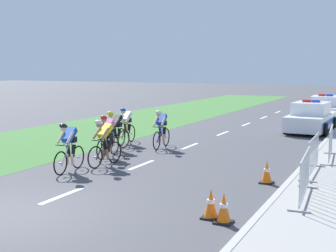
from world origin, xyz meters
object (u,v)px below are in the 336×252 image
(crowd_barrier_front, at_px, (305,177))
(crowd_barrier_rear, at_px, (331,144))
(traffic_cone_near, at_px, (224,208))
(police_car_second, at_px, (325,109))
(cyclist_second, at_px, (104,142))
(cyclist_fifth, at_px, (126,125))
(cyclist_fourth, at_px, (115,130))
(cyclist_lead, at_px, (69,146))
(traffic_cone_mid, at_px, (267,172))
(traffic_cone_far, at_px, (211,204))
(cyclist_third, at_px, (108,135))
(police_car_nearest, at_px, (311,118))
(cyclist_sixth, at_px, (161,128))
(crowd_barrier_middle, at_px, (313,156))

(crowd_barrier_front, relative_size, crowd_barrier_rear, 1.00)
(traffic_cone_near, bearing_deg, police_car_second, 91.51)
(cyclist_second, distance_m, crowd_barrier_rear, 7.50)
(crowd_barrier_rear, bearing_deg, cyclist_fifth, 177.94)
(cyclist_fourth, distance_m, police_car_second, 15.31)
(cyclist_lead, xyz_separation_m, crowd_barrier_rear, (7.01, 4.90, -0.14))
(cyclist_fourth, relative_size, traffic_cone_near, 2.68)
(traffic_cone_mid, relative_size, traffic_cone_far, 1.00)
(cyclist_third, distance_m, crowd_barrier_rear, 7.63)
(cyclist_second, bearing_deg, police_car_nearest, 67.01)
(traffic_cone_near, bearing_deg, cyclist_sixth, 125.28)
(cyclist_sixth, bearing_deg, crowd_barrier_rear, -0.40)
(police_car_second, height_order, crowd_barrier_middle, police_car_second)
(police_car_second, bearing_deg, crowd_barrier_front, -84.37)
(cyclist_third, relative_size, crowd_barrier_rear, 0.74)
(crowd_barrier_middle, xyz_separation_m, crowd_barrier_rear, (0.20, 2.39, 0.00))
(cyclist_second, distance_m, crowd_barrier_middle, 6.45)
(crowd_barrier_front, relative_size, crowd_barrier_middle, 1.00)
(traffic_cone_far, bearing_deg, traffic_cone_mid, 84.32)
(cyclist_lead, distance_m, police_car_second, 18.60)
(traffic_cone_near, xyz_separation_m, traffic_cone_far, (-0.34, 0.16, 0.00))
(crowd_barrier_rear, bearing_deg, cyclist_sixth, 179.60)
(cyclist_fifth, bearing_deg, traffic_cone_far, -48.17)
(cyclist_third, xyz_separation_m, crowd_barrier_middle, (7.01, 0.09, -0.14))
(traffic_cone_far, bearing_deg, crowd_barrier_middle, 73.47)
(police_car_nearest, bearing_deg, cyclist_sixth, -121.78)
(police_car_second, height_order, crowd_barrier_front, police_car_second)
(cyclist_fourth, bearing_deg, crowd_barrier_front, -27.10)
(traffic_cone_near, bearing_deg, police_car_nearest, 92.08)
(crowd_barrier_rear, bearing_deg, traffic_cone_far, -102.67)
(cyclist_fifth, xyz_separation_m, crowd_barrier_front, (8.15, -5.41, -0.14))
(cyclist_second, distance_m, cyclist_fourth, 2.85)
(cyclist_third, xyz_separation_m, traffic_cone_far, (5.63, -4.56, -0.48))
(cyclist_fifth, bearing_deg, traffic_cone_mid, -29.50)
(cyclist_lead, height_order, cyclist_sixth, same)
(cyclist_sixth, relative_size, traffic_cone_far, 2.69)
(cyclist_lead, bearing_deg, cyclist_sixth, 82.65)
(police_car_nearest, relative_size, traffic_cone_mid, 6.99)
(police_car_second, height_order, traffic_cone_near, police_car_second)
(cyclist_lead, xyz_separation_m, crowd_barrier_front, (7.01, -0.22, -0.14))
(cyclist_third, relative_size, police_car_nearest, 0.38)
(cyclist_sixth, height_order, crowd_barrier_rear, cyclist_sixth)
(cyclist_third, xyz_separation_m, crowd_barrier_front, (7.22, -2.64, -0.14))
(police_car_nearest, bearing_deg, cyclist_fifth, -131.64)
(traffic_cone_far, bearing_deg, crowd_barrier_rear, 77.33)
(police_car_second, height_order, traffic_cone_far, police_car_second)
(cyclist_third, xyz_separation_m, police_car_nearest, (5.44, 9.94, -0.11))
(police_car_second, bearing_deg, cyclist_lead, -106.34)
(police_car_second, xyz_separation_m, traffic_cone_mid, (0.53, -16.56, -0.37))
(cyclist_second, xyz_separation_m, traffic_cone_mid, (5.27, 0.10, -0.48))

